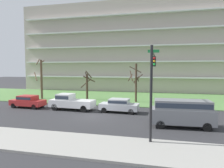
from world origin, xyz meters
name	(u,v)px	position (x,y,z in m)	size (l,w,h in m)	color
ground	(94,116)	(0.00, 0.00, 0.00)	(160.00, 160.00, 0.00)	#2D2D30
sidewalk_curb_near	(56,142)	(0.00, -8.00, 0.07)	(80.00, 4.00, 0.15)	#99968E
grass_lawn_strip	(120,97)	(0.00, 14.00, 0.04)	(80.00, 16.00, 0.08)	#547F42
apartment_building	(132,49)	(0.00, 28.46, 9.54)	(48.40, 13.88, 19.08)	#B2A899
tree_far_left	(41,78)	(-12.06, 9.32, 3.40)	(1.72, 1.86, 6.52)	brown
tree_left	(87,85)	(-4.44, 10.14, 2.41)	(2.63, 2.64, 4.67)	#423023
tree_center	(136,81)	(3.23, 9.81, 3.12)	(2.06, 2.09, 5.73)	#423023
van_gray_near_left	(182,111)	(8.66, -2.00, 1.40)	(5.29, 2.24, 2.36)	slate
pickup_white_center_left	(70,102)	(-3.78, 2.51, 1.02)	(5.49, 2.25, 1.95)	white
sedan_silver_center_right	(119,105)	(2.25, 2.50, 0.87)	(4.48, 2.02, 1.57)	#B7BABF
sedan_red_near_right	(28,101)	(-9.69, 2.50, 0.87)	(4.50, 2.06, 1.57)	#B22828
traffic_signal_mast	(153,76)	(6.24, -4.69, 4.52)	(0.90, 5.75, 6.57)	black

